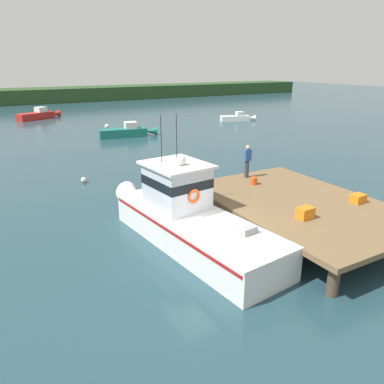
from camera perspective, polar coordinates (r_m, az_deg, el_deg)
ground_plane at (r=13.77m, az=1.22°, el=-9.59°), size 200.00×200.00×0.00m
dock at (r=16.09m, az=16.14°, el=-1.80°), size 6.00×9.00×1.20m
main_fishing_boat at (r=14.39m, az=-0.88°, el=-3.81°), size 3.44×9.94×4.80m
crate_single_far at (r=16.68m, az=24.13°, el=-0.91°), size 0.63×0.48×0.35m
crate_stack_mid_dock at (r=14.29m, az=16.99°, el=-3.09°), size 0.62×0.46×0.43m
bait_bucket at (r=17.76m, az=9.48°, el=1.71°), size 0.32×0.32×0.34m
deckhand_by_the_boat at (r=18.64m, az=8.47°, el=4.79°), size 0.36×0.22×1.63m
moored_boat_near_channel at (r=36.10m, az=-9.95°, el=9.11°), size 5.56×2.09×1.39m
moored_boat_outer_mooring at (r=46.01m, az=6.97°, el=11.25°), size 4.36×2.18×1.10m
moored_boat_far_left at (r=51.04m, az=-22.50°, el=10.88°), size 5.60×3.46×1.44m
mooring_buoy_outer at (r=22.60m, az=-16.30°, el=1.80°), size 0.34×0.34×0.34m
mooring_buoy_channel_marker at (r=41.04m, az=-12.92°, el=9.79°), size 0.50×0.50×0.50m
far_shoreline at (r=72.83m, az=-25.17°, el=13.18°), size 120.00×8.00×2.40m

